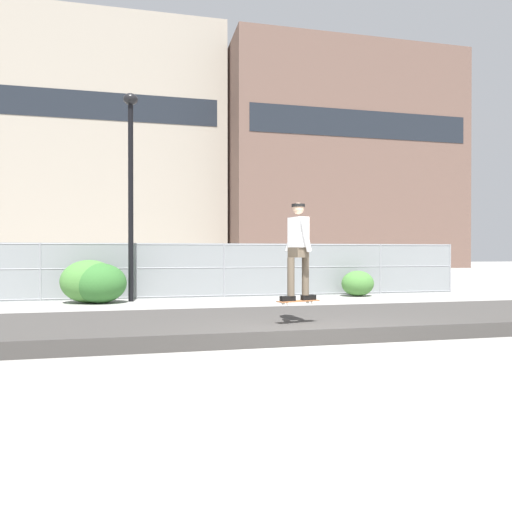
# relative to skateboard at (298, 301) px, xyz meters

# --- Properties ---
(ground_plane) EXTENTS (120.00, 120.00, 0.00)m
(ground_plane) POSITION_rel_skateboard_xyz_m (0.01, -1.43, -0.67)
(ground_plane) COLOR gray
(gravel_berm) EXTENTS (15.04, 3.47, 0.27)m
(gravel_berm) POSITION_rel_skateboard_xyz_m (0.01, 1.01, -0.54)
(gravel_berm) COLOR #3D3A38
(gravel_berm) RESTS_ON ground_plane
(skateboard) EXTENTS (0.82, 0.39, 0.07)m
(skateboard) POSITION_rel_skateboard_xyz_m (0.00, 0.00, 0.00)
(skateboard) COLOR #9E5B33
(skater) EXTENTS (0.72, 0.62, 1.75)m
(skater) POSITION_rel_skateboard_xyz_m (-0.00, -0.00, 1.01)
(skater) COLOR black
(skater) RESTS_ON skateboard
(chain_fence) EXTENTS (17.70, 0.06, 1.85)m
(chain_fence) POSITION_rel_skateboard_xyz_m (0.01, 8.19, 0.26)
(chain_fence) COLOR gray
(chain_fence) RESTS_ON ground_plane
(street_lamp) EXTENTS (0.44, 0.44, 6.52)m
(street_lamp) POSITION_rel_skateboard_xyz_m (-3.08, 7.41, 3.41)
(street_lamp) COLOR black
(street_lamp) RESTS_ON ground_plane
(parked_car_near) EXTENTS (4.44, 2.02, 1.66)m
(parked_car_near) POSITION_rel_skateboard_xyz_m (-4.59, 11.16, 0.17)
(parked_car_near) COLOR #566B4C
(parked_car_near) RESTS_ON ground_plane
(library_building) EXTENTS (25.02, 13.32, 23.59)m
(library_building) POSITION_rel_skateboard_xyz_m (-7.37, 43.82, 11.13)
(library_building) COLOR #9E9384
(library_building) RESTS_ON ground_plane
(office_block) EXTENTS (23.00, 12.13, 21.43)m
(office_block) POSITION_rel_skateboard_xyz_m (16.89, 38.87, 10.05)
(office_block) COLOR brown
(office_block) RESTS_ON ground_plane
(shrub_left) EXTENTS (1.70, 1.39, 1.31)m
(shrub_left) POSITION_rel_skateboard_xyz_m (-4.31, 7.25, -0.01)
(shrub_left) COLOR #477F38
(shrub_left) RESTS_ON ground_plane
(shrub_center) EXTENTS (1.57, 1.29, 1.21)m
(shrub_center) POSITION_rel_skateboard_xyz_m (-3.98, 7.04, -0.06)
(shrub_center) COLOR #336B2D
(shrub_center) RESTS_ON ground_plane
(shrub_right) EXTENTS (1.16, 0.95, 0.90)m
(shrub_right) POSITION_rel_skateboard_xyz_m (4.63, 7.45, -0.22)
(shrub_right) COLOR #477F38
(shrub_right) RESTS_ON ground_plane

